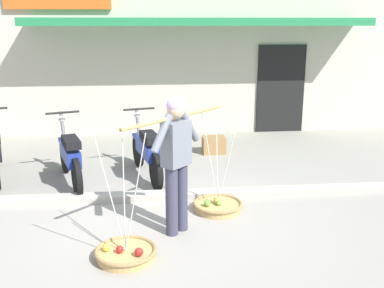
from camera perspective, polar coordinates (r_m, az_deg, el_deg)
name	(u,v)px	position (r m, az deg, el deg)	size (l,w,h in m)	color
ground_plane	(157,219)	(6.01, -4.40, -9.50)	(90.00, 90.00, 0.00)	gray
sidewalk_curb	(156,196)	(6.63, -4.56, -6.57)	(20.00, 0.24, 0.10)	#AEA89C
fruit_vendor	(176,156)	(5.32, -2.00, -1.52)	(1.24, 1.22, 1.70)	#38384C
fruit_basket_left_side	(126,252)	(5.11, -8.40, -13.44)	(0.68, 0.68, 1.45)	tan
fruit_basket_right_side	(218,205)	(6.25, 3.27, -7.74)	(0.68, 0.68, 1.45)	tan
motorcycle_second_in_row	(70,156)	(7.35, -15.22, -1.53)	(0.71, 1.76, 1.09)	black
motorcycle_third_in_row	(147,151)	(7.42, -5.77, -0.91)	(0.62, 1.79, 1.09)	black
storefront_building	(187,37)	(12.64, -0.68, 13.45)	(13.00, 6.00, 4.20)	beige
wooden_crate	(214,145)	(8.86, 2.78, -0.11)	(0.44, 0.36, 0.32)	olive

